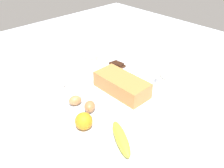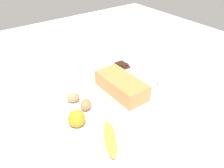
{
  "view_description": "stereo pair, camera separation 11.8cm",
  "coord_description": "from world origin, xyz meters",
  "px_view_note": "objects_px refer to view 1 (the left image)",
  "views": [
    {
      "loc": [
        0.72,
        -0.68,
        0.68
      ],
      "look_at": [
        0.0,
        0.0,
        0.04
      ],
      "focal_mm": 38.43,
      "sensor_mm": 36.0,
      "label": 1
    },
    {
      "loc": [
        0.79,
        -0.59,
        0.68
      ],
      "look_at": [
        0.0,
        0.0,
        0.04
      ],
      "focal_mm": 38.43,
      "sensor_mm": 36.0,
      "label": 2
    }
  ],
  "objects_px": {
    "flour_bowl": "(170,79)",
    "banana": "(121,138)",
    "orange_fruit": "(84,121)",
    "butter_block": "(89,60)",
    "sugar_bowl": "(55,86)",
    "egg_beside_bowl": "(75,100)",
    "loaf_pan": "(122,84)",
    "egg_near_butter": "(90,106)",
    "chocolate_plate": "(117,66)"
  },
  "relations": [
    {
      "from": "sugar_bowl",
      "to": "orange_fruit",
      "type": "distance_m",
      "value": 0.31
    },
    {
      "from": "flour_bowl",
      "to": "egg_beside_bowl",
      "type": "distance_m",
      "value": 0.5
    },
    {
      "from": "sugar_bowl",
      "to": "butter_block",
      "type": "xyz_separation_m",
      "value": [
        -0.1,
        0.3,
        0.0
      ]
    },
    {
      "from": "banana",
      "to": "egg_near_butter",
      "type": "height_order",
      "value": "egg_near_butter"
    },
    {
      "from": "butter_block",
      "to": "loaf_pan",
      "type": "bearing_deg",
      "value": -10.82
    },
    {
      "from": "loaf_pan",
      "to": "flour_bowl",
      "type": "bearing_deg",
      "value": 62.38
    },
    {
      "from": "butter_block",
      "to": "chocolate_plate",
      "type": "relative_size",
      "value": 0.69
    },
    {
      "from": "egg_beside_bowl",
      "to": "egg_near_butter",
      "type": "bearing_deg",
      "value": 13.47
    },
    {
      "from": "flour_bowl",
      "to": "banana",
      "type": "height_order",
      "value": "flour_bowl"
    },
    {
      "from": "chocolate_plate",
      "to": "sugar_bowl",
      "type": "bearing_deg",
      "value": -95.5
    },
    {
      "from": "egg_beside_bowl",
      "to": "chocolate_plate",
      "type": "distance_m",
      "value": 0.41
    },
    {
      "from": "banana",
      "to": "orange_fruit",
      "type": "relative_size",
      "value": 2.63
    },
    {
      "from": "loaf_pan",
      "to": "banana",
      "type": "relative_size",
      "value": 1.48
    },
    {
      "from": "sugar_bowl",
      "to": "loaf_pan",
      "type": "bearing_deg",
      "value": 45.6
    },
    {
      "from": "banana",
      "to": "butter_block",
      "type": "relative_size",
      "value": 2.11
    },
    {
      "from": "sugar_bowl",
      "to": "egg_beside_bowl",
      "type": "distance_m",
      "value": 0.16
    },
    {
      "from": "orange_fruit",
      "to": "egg_near_butter",
      "type": "height_order",
      "value": "orange_fruit"
    },
    {
      "from": "loaf_pan",
      "to": "banana",
      "type": "distance_m",
      "value": 0.34
    },
    {
      "from": "loaf_pan",
      "to": "flour_bowl",
      "type": "distance_m",
      "value": 0.26
    },
    {
      "from": "loaf_pan",
      "to": "egg_beside_bowl",
      "type": "distance_m",
      "value": 0.24
    },
    {
      "from": "butter_block",
      "to": "egg_near_butter",
      "type": "relative_size",
      "value": 1.43
    },
    {
      "from": "egg_beside_bowl",
      "to": "chocolate_plate",
      "type": "relative_size",
      "value": 0.47
    },
    {
      "from": "loaf_pan",
      "to": "butter_block",
      "type": "xyz_separation_m",
      "value": [
        -0.33,
        0.06,
        -0.01
      ]
    },
    {
      "from": "butter_block",
      "to": "chocolate_plate",
      "type": "distance_m",
      "value": 0.17
    },
    {
      "from": "orange_fruit",
      "to": "butter_block",
      "type": "bearing_deg",
      "value": 138.84
    },
    {
      "from": "chocolate_plate",
      "to": "egg_near_butter",
      "type": "bearing_deg",
      "value": -61.32
    },
    {
      "from": "banana",
      "to": "egg_beside_bowl",
      "type": "bearing_deg",
      "value": 177.79
    },
    {
      "from": "egg_near_butter",
      "to": "banana",
      "type": "bearing_deg",
      "value": -7.89
    },
    {
      "from": "banana",
      "to": "egg_beside_bowl",
      "type": "distance_m",
      "value": 0.31
    },
    {
      "from": "flour_bowl",
      "to": "banana",
      "type": "xyz_separation_m",
      "value": [
        0.11,
        -0.47,
        -0.01
      ]
    },
    {
      "from": "banana",
      "to": "egg_near_butter",
      "type": "distance_m",
      "value": 0.23
    },
    {
      "from": "banana",
      "to": "orange_fruit",
      "type": "xyz_separation_m",
      "value": [
        -0.16,
        -0.05,
        0.02
      ]
    },
    {
      "from": "sugar_bowl",
      "to": "orange_fruit",
      "type": "xyz_separation_m",
      "value": [
        0.31,
        -0.06,
        0.01
      ]
    },
    {
      "from": "butter_block",
      "to": "egg_near_butter",
      "type": "bearing_deg",
      "value": -38.66
    },
    {
      "from": "butter_block",
      "to": "chocolate_plate",
      "type": "bearing_deg",
      "value": 34.36
    },
    {
      "from": "flour_bowl",
      "to": "egg_beside_bowl",
      "type": "bearing_deg",
      "value": -112.87
    },
    {
      "from": "egg_near_butter",
      "to": "loaf_pan",
      "type": "bearing_deg",
      "value": 92.56
    },
    {
      "from": "sugar_bowl",
      "to": "egg_beside_bowl",
      "type": "bearing_deg",
      "value": 2.13
    },
    {
      "from": "flour_bowl",
      "to": "banana",
      "type": "relative_size",
      "value": 0.76
    },
    {
      "from": "sugar_bowl",
      "to": "egg_beside_bowl",
      "type": "height_order",
      "value": "sugar_bowl"
    },
    {
      "from": "sugar_bowl",
      "to": "banana",
      "type": "relative_size",
      "value": 0.78
    },
    {
      "from": "flour_bowl",
      "to": "orange_fruit",
      "type": "distance_m",
      "value": 0.53
    },
    {
      "from": "flour_bowl",
      "to": "sugar_bowl",
      "type": "relative_size",
      "value": 0.98
    },
    {
      "from": "egg_near_butter",
      "to": "egg_beside_bowl",
      "type": "xyz_separation_m",
      "value": [
        -0.08,
        -0.02,
        -0.0
      ]
    },
    {
      "from": "banana",
      "to": "egg_near_butter",
      "type": "bearing_deg",
      "value": 172.11
    },
    {
      "from": "egg_beside_bowl",
      "to": "butter_block",
      "type": "bearing_deg",
      "value": 131.6
    },
    {
      "from": "sugar_bowl",
      "to": "butter_block",
      "type": "distance_m",
      "value": 0.32
    },
    {
      "from": "orange_fruit",
      "to": "chocolate_plate",
      "type": "height_order",
      "value": "orange_fruit"
    },
    {
      "from": "butter_block",
      "to": "egg_beside_bowl",
      "type": "bearing_deg",
      "value": -48.4
    },
    {
      "from": "egg_near_butter",
      "to": "butter_block",
      "type": "bearing_deg",
      "value": 141.34
    }
  ]
}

